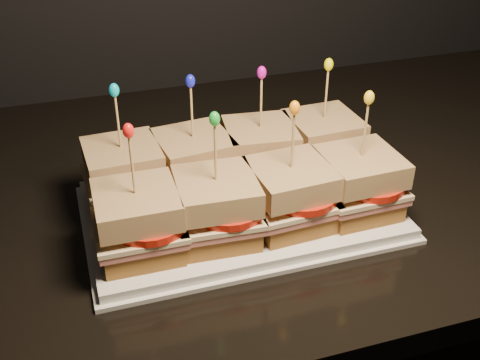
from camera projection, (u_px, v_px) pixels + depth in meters
name	position (u px, v px, depth m)	size (l,w,h in m)	color
granite_slab	(72.00, 212.00, 0.82)	(2.22, 0.70, 0.03)	black
platter	(240.00, 210.00, 0.77)	(0.38, 0.24, 0.02)	white
platter_rim	(240.00, 214.00, 0.78)	(0.39, 0.25, 0.01)	white
sandwich_0_bread_bot	(126.00, 192.00, 0.77)	(0.09, 0.09, 0.02)	brown
sandwich_0_ham	(125.00, 181.00, 0.76)	(0.10, 0.09, 0.01)	#BC6156
sandwich_0_cheese	(124.00, 177.00, 0.76)	(0.10, 0.10, 0.01)	beige
sandwich_0_tomato	(134.00, 172.00, 0.75)	(0.09, 0.09, 0.01)	red
sandwich_0_bread_top	(122.00, 158.00, 0.74)	(0.09, 0.09, 0.03)	brown
sandwich_0_pick	(118.00, 125.00, 0.72)	(0.00, 0.00, 0.09)	tan
sandwich_0_frill	(114.00, 90.00, 0.70)	(0.01, 0.01, 0.02)	#08B4C8
sandwich_1_bread_bot	(195.00, 181.00, 0.79)	(0.09, 0.09, 0.02)	brown
sandwich_1_ham	(194.00, 170.00, 0.79)	(0.10, 0.09, 0.01)	#BC6156
sandwich_1_cheese	(194.00, 166.00, 0.78)	(0.10, 0.10, 0.01)	beige
sandwich_1_tomato	(204.00, 161.00, 0.78)	(0.09, 0.09, 0.01)	red
sandwich_1_bread_top	(193.00, 147.00, 0.77)	(0.09, 0.09, 0.03)	brown
sandwich_1_pick	(192.00, 115.00, 0.74)	(0.00, 0.00, 0.09)	tan
sandwich_1_frill	(190.00, 81.00, 0.72)	(0.01, 0.01, 0.02)	#151BCC
sandwich_2_bread_bot	(260.00, 170.00, 0.82)	(0.09, 0.09, 0.02)	brown
sandwich_2_ham	(260.00, 160.00, 0.81)	(0.10, 0.09, 0.01)	#BC6156
sandwich_2_cheese	(260.00, 155.00, 0.80)	(0.10, 0.10, 0.01)	beige
sandwich_2_tomato	(270.00, 151.00, 0.80)	(0.09, 0.09, 0.01)	red
sandwich_2_bread_top	(260.00, 137.00, 0.79)	(0.09, 0.09, 0.03)	brown
sandwich_2_pick	(261.00, 106.00, 0.77)	(0.00, 0.00, 0.09)	tan
sandwich_2_frill	(262.00, 72.00, 0.74)	(0.01, 0.01, 0.02)	#C50FA4
sandwich_3_bread_bot	(321.00, 160.00, 0.84)	(0.09, 0.09, 0.02)	brown
sandwich_3_ham	(322.00, 150.00, 0.83)	(0.10, 0.09, 0.01)	#BC6156
sandwich_3_cheese	(322.00, 146.00, 0.83)	(0.10, 0.10, 0.01)	beige
sandwich_3_tomato	(332.00, 141.00, 0.82)	(0.09, 0.09, 0.01)	red
sandwich_3_bread_top	(324.00, 128.00, 0.81)	(0.09, 0.09, 0.03)	brown
sandwich_3_pick	(326.00, 97.00, 0.79)	(0.00, 0.00, 0.09)	tan
sandwich_3_frill	(329.00, 64.00, 0.77)	(0.01, 0.01, 0.02)	#ECE908
sandwich_4_bread_bot	(140.00, 241.00, 0.68)	(0.09, 0.09, 0.02)	brown
sandwich_4_ham	(139.00, 230.00, 0.67)	(0.10, 0.09, 0.01)	#BC6156
sandwich_4_cheese	(139.00, 225.00, 0.67)	(0.10, 0.10, 0.01)	beige
sandwich_4_tomato	(150.00, 220.00, 0.66)	(0.09, 0.09, 0.01)	red
sandwich_4_bread_top	(136.00, 205.00, 0.66)	(0.09, 0.09, 0.03)	brown
sandwich_4_pick	(132.00, 169.00, 0.63)	(0.00, 0.00, 0.09)	tan
sandwich_4_frill	(128.00, 131.00, 0.61)	(0.01, 0.01, 0.02)	red
sandwich_5_bread_bot	(217.00, 227.00, 0.71)	(0.09, 0.09, 0.02)	brown
sandwich_5_ham	(217.00, 216.00, 0.70)	(0.10, 0.09, 0.01)	#BC6156
sandwich_5_cheese	(217.00, 211.00, 0.69)	(0.10, 0.10, 0.01)	beige
sandwich_5_tomato	(228.00, 207.00, 0.69)	(0.09, 0.09, 0.01)	red
sandwich_5_bread_top	(216.00, 191.00, 0.68)	(0.09, 0.09, 0.03)	brown
sandwich_5_pick	(215.00, 156.00, 0.66)	(0.00, 0.00, 0.09)	tan
sandwich_5_frill	(214.00, 119.00, 0.63)	(0.01, 0.01, 0.02)	green
sandwich_6_bread_bot	(289.00, 214.00, 0.73)	(0.09, 0.09, 0.02)	brown
sandwich_6_ham	(290.00, 203.00, 0.72)	(0.10, 0.09, 0.01)	#BC6156
sandwich_6_cheese	(290.00, 198.00, 0.72)	(0.10, 0.10, 0.01)	beige
sandwich_6_tomato	(301.00, 194.00, 0.71)	(0.09, 0.09, 0.01)	red
sandwich_6_bread_top	(291.00, 178.00, 0.70)	(0.09, 0.09, 0.03)	brown
sandwich_6_pick	(293.00, 144.00, 0.68)	(0.00, 0.00, 0.09)	tan
sandwich_6_frill	(295.00, 108.00, 0.66)	(0.01, 0.01, 0.02)	orange
sandwich_7_bread_bot	(356.00, 201.00, 0.75)	(0.09, 0.09, 0.02)	brown
sandwich_7_ham	(358.00, 190.00, 0.74)	(0.10, 0.09, 0.01)	#BC6156
sandwich_7_cheese	(358.00, 186.00, 0.74)	(0.10, 0.10, 0.01)	beige
sandwich_7_tomato	(370.00, 181.00, 0.73)	(0.09, 0.09, 0.01)	red
sandwich_7_bread_top	(361.00, 166.00, 0.73)	(0.09, 0.09, 0.03)	brown
sandwich_7_pick	(365.00, 133.00, 0.70)	(0.00, 0.00, 0.09)	tan
sandwich_7_frill	(369.00, 98.00, 0.68)	(0.01, 0.01, 0.02)	yellow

